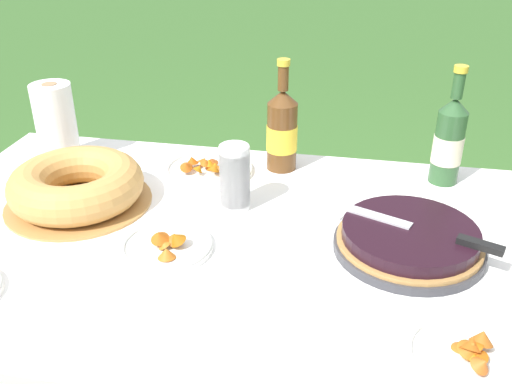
# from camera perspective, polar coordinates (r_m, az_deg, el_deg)

# --- Properties ---
(garden_table) EXTENTS (1.55, 0.92, 0.69)m
(garden_table) POSITION_cam_1_polar(r_m,az_deg,el_deg) (1.31, -1.63, -7.10)
(garden_table) COLOR #A87A47
(garden_table) RESTS_ON ground_plane
(tablecloth) EXTENTS (1.56, 0.93, 0.10)m
(tablecloth) POSITION_cam_1_polar(r_m,az_deg,el_deg) (1.28, -1.67, -5.07)
(tablecloth) COLOR white
(tablecloth) RESTS_ON garden_table
(berry_tart) EXTENTS (0.32, 0.32, 0.06)m
(berry_tart) POSITION_cam_1_polar(r_m,az_deg,el_deg) (1.25, 15.06, -4.64)
(berry_tart) COLOR #38383D
(berry_tart) RESTS_ON tablecloth
(serving_knife) EXTENTS (0.36, 0.16, 0.01)m
(serving_knife) POSITION_cam_1_polar(r_m,az_deg,el_deg) (1.22, 16.55, -3.63)
(serving_knife) COLOR silver
(serving_knife) RESTS_ON berry_tart
(bundt_cake) EXTENTS (0.35, 0.35, 0.10)m
(bundt_cake) POSITION_cam_1_polar(r_m,az_deg,el_deg) (1.44, -17.50, 0.64)
(bundt_cake) COLOR #B78447
(bundt_cake) RESTS_ON tablecloth
(cup_stack) EXTENTS (0.07, 0.07, 0.16)m
(cup_stack) POSITION_cam_1_polar(r_m,az_deg,el_deg) (1.34, -2.14, 1.45)
(cup_stack) COLOR white
(cup_stack) RESTS_ON tablecloth
(cider_bottle_green) EXTENTS (0.08, 0.08, 0.31)m
(cider_bottle_green) POSITION_cam_1_polar(r_m,az_deg,el_deg) (1.53, 18.72, 4.87)
(cider_bottle_green) COLOR #2D562D
(cider_bottle_green) RESTS_ON tablecloth
(cider_bottle_amber) EXTENTS (0.08, 0.08, 0.30)m
(cider_bottle_amber) POSITION_cam_1_polar(r_m,az_deg,el_deg) (1.53, 2.62, 6.19)
(cider_bottle_amber) COLOR brown
(cider_bottle_amber) RESTS_ON tablecloth
(snack_plate_near) EXTENTS (0.20, 0.20, 0.06)m
(snack_plate_near) POSITION_cam_1_polar(r_m,az_deg,el_deg) (1.02, 20.69, -15.15)
(snack_plate_near) COLOR white
(snack_plate_near) RESTS_ON tablecloth
(snack_plate_left) EXTENTS (0.24, 0.24, 0.05)m
(snack_plate_left) POSITION_cam_1_polar(r_m,az_deg,el_deg) (1.55, -4.75, 2.36)
(snack_plate_left) COLOR white
(snack_plate_left) RESTS_ON tablecloth
(snack_plate_right) EXTENTS (0.20, 0.20, 0.06)m
(snack_plate_right) POSITION_cam_1_polar(r_m,az_deg,el_deg) (1.23, -8.90, -5.24)
(snack_plate_right) COLOR white
(snack_plate_right) RESTS_ON tablecloth
(paper_towel_roll) EXTENTS (0.11, 0.11, 0.22)m
(paper_towel_roll) POSITION_cam_1_polar(r_m,az_deg,el_deg) (1.68, -19.39, 6.56)
(paper_towel_roll) COLOR white
(paper_towel_roll) RESTS_ON tablecloth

